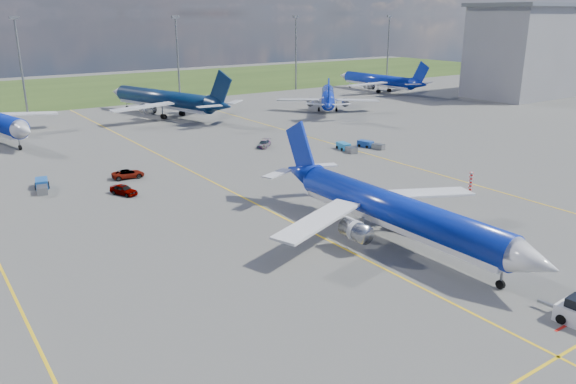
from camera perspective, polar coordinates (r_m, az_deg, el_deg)
ground at (r=56.30m, az=7.98°, el=-6.84°), size 400.00×400.00×0.00m
grass_strip at (r=191.93m, az=-24.25°, el=9.20°), size 400.00×80.00×0.01m
taxiway_lines at (r=77.53m, az=-5.85°, el=0.18°), size 60.25×160.00×0.02m
floodlight_masts at (r=154.40m, az=-18.11°, el=12.88°), size 202.20×0.50×22.70m
terminal_building at (r=183.50m, az=23.78°, el=13.07°), size 42.00×22.00×26.00m
warning_post at (r=79.20m, az=18.06°, el=0.88°), size 0.50×0.50×3.00m
bg_jet_n at (r=137.29m, az=-12.39°, el=7.54°), size 44.69×51.86×11.58m
bg_jet_ne at (r=143.71m, az=4.04°, el=8.34°), size 43.04×44.42×9.26m
bg_jet_ene at (r=179.85m, az=9.10°, el=10.05°), size 30.58×39.24×9.96m
main_airliner at (r=60.93m, az=10.69°, el=-5.03°), size 29.98×39.16×10.19m
service_car_a at (r=78.24m, az=-16.35°, el=0.23°), size 3.17×4.41×1.40m
service_car_b at (r=85.98m, az=-15.93°, el=1.78°), size 4.88×2.65×1.30m
service_car_c at (r=102.32m, az=-2.46°, el=4.92°), size 4.45×4.23×1.27m
baggage_tug_w at (r=102.90m, az=8.32°, el=4.77°), size 2.65×5.32×1.15m
baggage_tug_c at (r=84.38m, az=-23.72°, el=0.60°), size 2.51×5.74×1.25m
baggage_tug_e at (r=100.23m, az=5.92°, el=4.53°), size 2.37×5.50×1.20m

